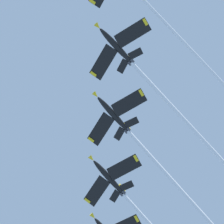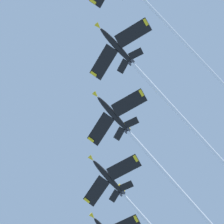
{
  "view_description": "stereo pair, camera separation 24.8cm",
  "coord_description": "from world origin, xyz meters",
  "views": [
    {
      "loc": [
        -22.47,
        -4.84,
        1.97
      ],
      "look_at": [
        -0.91,
        -43.49,
        98.65
      ],
      "focal_mm": 65.6,
      "sensor_mm": 36.0,
      "label": 1
    },
    {
      "loc": [
        -22.25,
        -4.72,
        1.97
      ],
      "look_at": [
        -0.91,
        -43.49,
        98.65
      ],
      "focal_mm": 65.6,
      "sensor_mm": 36.0,
      "label": 2
    }
  ],
  "objects": [
    {
      "name": "jet_second",
      "position": [
        -12.66,
        -39.09,
        99.42
      ],
      "size": [
        21.86,
        46.08,
        18.63
      ],
      "color": "black"
    },
    {
      "name": "jet_third",
      "position": [
        -3.14,
        -51.91,
        95.47
      ],
      "size": [
        20.68,
        42.1,
        18.78
      ],
      "color": "black"
    },
    {
      "name": "jet_fourth",
      "position": [
        6.66,
        -63.98,
        92.24
      ],
      "size": [
        20.73,
        42.73,
        17.56
      ],
      "color": "black"
    }
  ]
}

